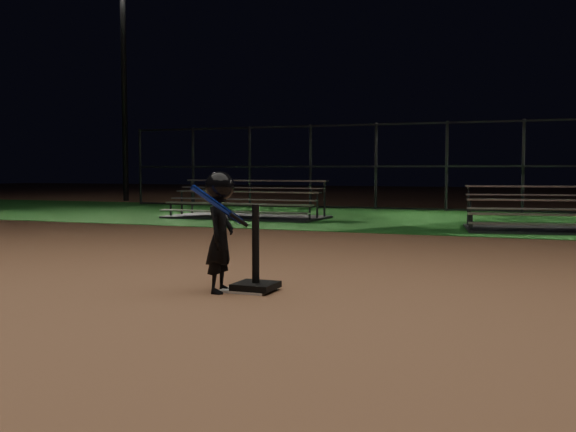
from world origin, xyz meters
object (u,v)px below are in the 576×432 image
object	(u,v)px
bleacher_right	(562,222)
light_pole_left	(123,66)
batting_tee	(256,273)
child_batter	(220,228)
bleacher_left	(246,211)
home_plate	(250,289)

from	to	relation	value
bleacher_right	light_pole_left	world-z (taller)	light_pole_left
batting_tee	child_batter	distance (m)	0.55
bleacher_left	child_batter	bearing A→B (deg)	-65.96
home_plate	bleacher_right	distance (m)	8.15
home_plate	bleacher_right	xyz separation A→B (m)	(2.89, 7.62, 0.16)
batting_tee	bleacher_left	xyz separation A→B (m)	(-4.11, 8.56, 0.01)
bleacher_right	light_pole_left	xyz separation A→B (m)	(-14.89, 7.32, 4.77)
bleacher_left	bleacher_right	distance (m)	6.99
bleacher_left	light_pole_left	distance (m)	11.28
child_batter	light_pole_left	xyz separation A→B (m)	(-11.78, 15.14, 4.34)
bleacher_right	home_plate	bearing A→B (deg)	-120.89
home_plate	bleacher_right	world-z (taller)	bleacher_right
batting_tee	light_pole_left	distance (m)	19.82
bleacher_right	batting_tee	bearing A→B (deg)	-120.30
batting_tee	home_plate	bearing A→B (deg)	156.86
bleacher_left	bleacher_right	xyz separation A→B (m)	(6.93, -0.91, -0.01)
light_pole_left	child_batter	bearing A→B (deg)	-52.10
home_plate	batting_tee	world-z (taller)	batting_tee
batting_tee	bleacher_left	bearing A→B (deg)	115.66
home_plate	light_pole_left	distance (m)	19.79
home_plate	batting_tee	bearing A→B (deg)	-23.14
batting_tee	bleacher_right	xyz separation A→B (m)	(2.82, 7.65, 0.00)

